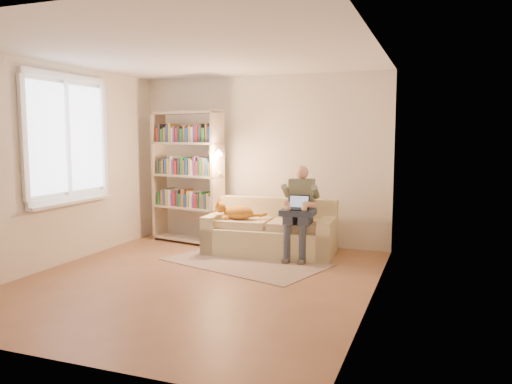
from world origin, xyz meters
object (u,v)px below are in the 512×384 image
at_px(person, 300,206).
at_px(cat, 239,212).
at_px(bookshelf, 187,170).
at_px(sofa, 271,234).
at_px(laptop, 294,205).

relative_size(person, cat, 1.88).
xyz_separation_m(cat, bookshelf, (-1.02, 0.39, 0.54)).
xyz_separation_m(sofa, cat, (-0.44, -0.14, 0.32)).
distance_m(sofa, person, 0.65).
distance_m(cat, bookshelf, 1.22).
bearing_deg(cat, bookshelf, 156.06).
height_order(cat, bookshelf, bookshelf).
relative_size(sofa, cat, 2.76).
height_order(person, laptop, person).
bearing_deg(laptop, sofa, 147.73).
height_order(sofa, laptop, laptop).
height_order(laptop, bookshelf, bookshelf).
xyz_separation_m(person, bookshelf, (-1.92, 0.36, 0.42)).
bearing_deg(sofa, cat, -165.28).
xyz_separation_m(sofa, laptop, (0.40, -0.22, 0.46)).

